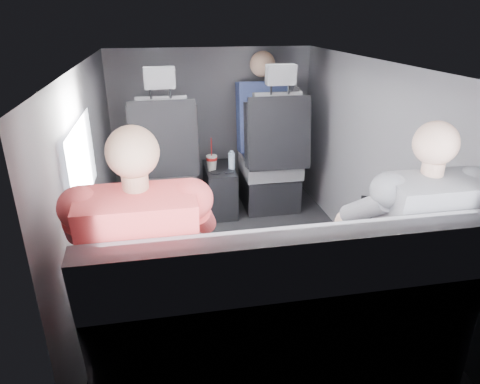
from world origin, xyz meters
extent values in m
plane|color=black|center=(0.00, 0.00, 0.00)|extent=(2.60, 2.60, 0.00)
plane|color=#B2B2AD|center=(0.00, 0.00, 1.35)|extent=(2.60, 2.60, 0.00)
cube|color=#56565B|center=(-0.90, 0.00, 0.68)|extent=(0.02, 2.60, 1.35)
cube|color=#56565B|center=(0.90, 0.00, 0.68)|extent=(0.02, 2.60, 1.35)
cube|color=#56565B|center=(0.00, 1.30, 0.68)|extent=(1.80, 0.02, 1.35)
cube|color=#56565B|center=(0.00, -1.30, 0.68)|extent=(1.80, 0.02, 1.35)
cube|color=white|center=(-0.88, -0.30, 0.90)|extent=(0.02, 0.75, 0.42)
cube|color=black|center=(0.45, 0.67, 0.80)|extent=(0.35, 0.11, 0.59)
cube|color=black|center=(-0.45, 0.92, 0.15)|extent=(0.46, 0.48, 0.30)
cube|color=slate|center=(-0.45, 0.90, 0.38)|extent=(0.48, 0.46, 0.14)
cube|color=slate|center=(-0.45, 0.70, 0.75)|extent=(0.38, 0.18, 0.61)
cube|color=black|center=(-0.67, 0.70, 0.72)|extent=(0.08, 0.21, 0.53)
cube|color=black|center=(-0.23, 0.70, 0.72)|extent=(0.08, 0.21, 0.53)
cube|color=black|center=(-0.45, 0.64, 0.74)|extent=(0.50, 0.11, 0.58)
cube|color=slate|center=(-0.45, 0.66, 1.19)|extent=(0.22, 0.10, 0.15)
cube|color=black|center=(0.45, 0.92, 0.15)|extent=(0.46, 0.48, 0.30)
cube|color=slate|center=(0.45, 0.90, 0.38)|extent=(0.48, 0.46, 0.14)
cube|color=slate|center=(0.45, 0.70, 0.75)|extent=(0.38, 0.18, 0.61)
cube|color=black|center=(0.23, 0.70, 0.72)|extent=(0.08, 0.21, 0.53)
cube|color=black|center=(0.67, 0.70, 0.72)|extent=(0.08, 0.21, 0.53)
cube|color=black|center=(0.45, 0.64, 0.74)|extent=(0.50, 0.11, 0.58)
cube|color=slate|center=(0.45, 0.66, 1.19)|extent=(0.22, 0.10, 0.15)
cube|color=black|center=(0.00, 0.88, 0.20)|extent=(0.24, 0.48, 0.40)
cylinder|color=black|center=(-0.05, 0.76, 0.41)|extent=(0.09, 0.09, 0.01)
cylinder|color=black|center=(0.06, 0.76, 0.41)|extent=(0.09, 0.09, 0.01)
cube|color=slate|center=(0.00, -1.02, 0.23)|extent=(1.60, 0.50, 0.45)
cube|color=slate|center=(0.00, -1.25, 0.68)|extent=(1.60, 0.17, 0.47)
cylinder|color=red|center=(-0.07, 0.83, 0.50)|extent=(0.09, 0.09, 0.02)
cylinder|color=white|center=(-0.07, 0.83, 0.52)|extent=(0.09, 0.09, 0.01)
cylinder|color=red|center=(-0.07, 0.83, 0.61)|extent=(0.01, 0.01, 0.15)
cylinder|color=#99BDCF|center=(0.10, 0.84, 0.47)|extent=(0.06, 0.06, 0.14)
cylinder|color=#99BDCF|center=(0.10, 0.84, 0.55)|extent=(0.03, 0.03, 0.02)
cube|color=silver|center=(-0.53, -0.77, 0.59)|extent=(0.40, 0.36, 0.02)
cube|color=silver|center=(-0.53, -0.78, 0.60)|extent=(0.30, 0.24, 0.00)
cube|color=silver|center=(-0.53, -0.70, 0.60)|extent=(0.11, 0.09, 0.00)
cube|color=silver|center=(-0.53, -0.92, 0.71)|extent=(0.33, 0.21, 0.23)
cube|color=silver|center=(-0.53, -0.91, 0.71)|extent=(0.29, 0.18, 0.20)
cube|color=black|center=(0.58, -0.73, 0.59)|extent=(0.37, 0.34, 0.02)
cube|color=black|center=(0.58, -0.75, 0.60)|extent=(0.27, 0.22, 0.00)
cube|color=black|center=(0.58, -0.67, 0.60)|extent=(0.10, 0.09, 0.00)
cube|color=black|center=(0.58, -0.86, 0.70)|extent=(0.30, 0.21, 0.20)
cube|color=silver|center=(0.58, -0.86, 0.70)|extent=(0.26, 0.17, 0.17)
cube|color=#2F2E32|center=(-0.69, -0.90, 0.52)|extent=(0.15, 0.45, 0.13)
cube|color=#2F2E32|center=(-0.46, -0.90, 0.52)|extent=(0.15, 0.45, 0.13)
cube|color=#2F2E32|center=(-0.69, -0.66, 0.23)|extent=(0.13, 0.13, 0.45)
cube|color=#2F2E32|center=(-0.46, -0.66, 0.23)|extent=(0.13, 0.13, 0.45)
cube|color=#E94C54|center=(-0.57, -1.10, 0.77)|extent=(0.41, 0.28, 0.56)
sphere|color=#D6A785|center=(-0.57, -1.07, 1.17)|extent=(0.19, 0.19, 0.19)
cylinder|color=#D6A785|center=(-0.78, -0.82, 0.68)|extent=(0.12, 0.29, 0.12)
cylinder|color=#D6A785|center=(-0.37, -0.82, 0.68)|extent=(0.12, 0.29, 0.12)
cube|color=navy|center=(0.49, -0.90, 0.51)|extent=(0.15, 0.43, 0.13)
cube|color=navy|center=(0.70, -0.90, 0.51)|extent=(0.15, 0.43, 0.13)
cube|color=navy|center=(0.49, -0.67, 0.23)|extent=(0.13, 0.13, 0.45)
cube|color=navy|center=(0.70, -0.67, 0.23)|extent=(0.13, 0.13, 0.45)
cube|color=slate|center=(0.59, -1.10, 0.76)|extent=(0.39, 0.27, 0.54)
sphere|color=beige|center=(0.59, -1.07, 1.14)|extent=(0.18, 0.18, 0.18)
cylinder|color=beige|center=(0.40, -0.82, 0.67)|extent=(0.11, 0.27, 0.12)
cylinder|color=beige|center=(0.79, -0.82, 0.67)|extent=(0.11, 0.27, 0.12)
cube|color=navy|center=(0.41, 1.08, 0.78)|extent=(0.43, 0.27, 0.62)
sphere|color=#D6A785|center=(0.41, 1.10, 1.22)|extent=(0.21, 0.21, 0.21)
cube|color=navy|center=(0.41, 1.14, 0.49)|extent=(0.36, 0.43, 0.13)
camera|label=1|loc=(-0.47, -2.53, 1.61)|focal=32.00mm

